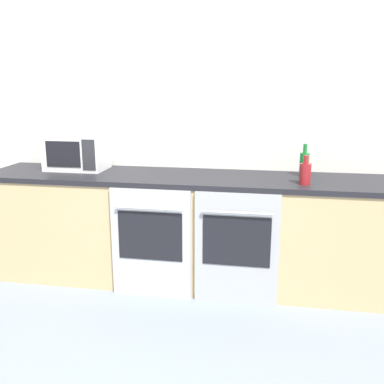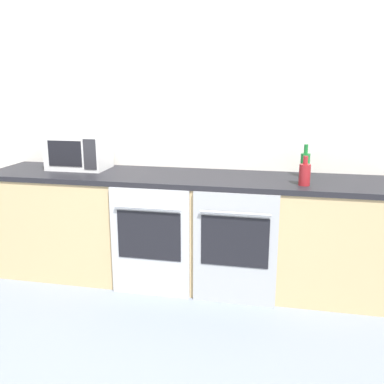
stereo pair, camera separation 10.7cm
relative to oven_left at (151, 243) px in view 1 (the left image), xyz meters
The scene contains 7 objects.
wall_back 1.13m from the oven_left, 75.17° to the left, with size 10.00×0.06×2.60m.
counter_back 0.39m from the oven_left, 61.63° to the left, with size 3.26×0.68×0.89m.
oven_left is the anchor object (origin of this frame).
oven_right 0.64m from the oven_left, ahead, with size 0.61×0.06×0.85m.
microwave 1.07m from the oven_left, 149.72° to the left, with size 0.49×0.33×0.31m.
bottle_green 1.35m from the oven_left, 23.19° to the left, with size 0.07×0.07×0.26m.
bottle_red 1.25m from the oven_left, ahead, with size 0.08×0.08×0.21m.
Camera 1 is at (0.65, -1.62, 1.58)m, focal length 40.00 mm.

